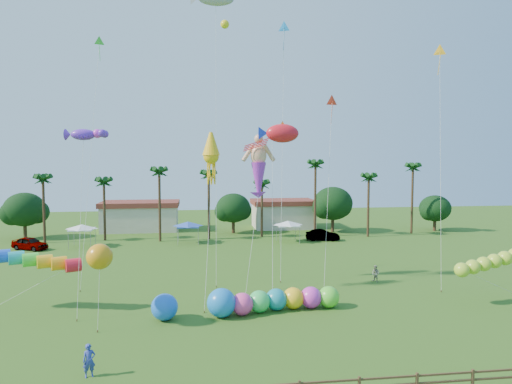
{
  "coord_description": "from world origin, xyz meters",
  "views": [
    {
      "loc": [
        -4.88,
        -26.79,
        11.59
      ],
      "look_at": [
        0.0,
        10.0,
        9.0
      ],
      "focal_mm": 32.0,
      "sensor_mm": 36.0,
      "label": 1
    }
  ],
  "objects": [
    {
      "name": "green_worm",
      "position": [
        15.97,
        6.32,
        2.91
      ],
      "size": [
        9.72,
        1.6,
        3.61
      ],
      "color": "#A7D12E",
      "rests_on": "ground"
    },
    {
      "name": "orange_ball_kite",
      "position": [
        -11.38,
        4.82,
        5.07
      ],
      "size": [
        2.15,
        2.15,
        5.95
      ],
      "color": "orange",
      "rests_on": "ground"
    },
    {
      "name": "buildings_row",
      "position": [
        -3.09,
        50.0,
        2.0
      ],
      "size": [
        35.0,
        7.0,
        4.0
      ],
      "color": "beige",
      "rests_on": "ground"
    },
    {
      "name": "spectator_a",
      "position": [
        -10.62,
        -2.15,
        0.9
      ],
      "size": [
        0.76,
        0.63,
        1.8
      ],
      "primitive_type": "imported",
      "rotation": [
        0.0,
        0.0,
        0.35
      ],
      "color": "#2E3DA1",
      "rests_on": "ground"
    },
    {
      "name": "lobster_kite",
      "position": [
        -13.44,
        9.96,
        13.55
      ],
      "size": [
        3.61,
        4.67,
        14.18
      ],
      "color": "#6929D1",
      "rests_on": "ground"
    },
    {
      "name": "rainbow_tube",
      "position": [
        -16.12,
        8.96,
        3.61
      ],
      "size": [
        8.6,
        2.86,
        4.14
      ],
      "color": "red",
      "rests_on": "ground"
    },
    {
      "name": "ground",
      "position": [
        0.0,
        0.0,
        0.0
      ],
      "size": [
        160.0,
        160.0,
        0.0
      ],
      "primitive_type": "plane",
      "color": "#285116",
      "rests_on": "ground"
    },
    {
      "name": "tree_line",
      "position": [
        3.57,
        44.0,
        4.28
      ],
      "size": [
        69.46,
        8.91,
        11.0
      ],
      "color": "#3A2819",
      "rests_on": "ground"
    },
    {
      "name": "tent_row",
      "position": [
        -6.0,
        36.33,
        2.75
      ],
      "size": [
        31.0,
        4.0,
        0.6
      ],
      "color": "white",
      "rests_on": "ground"
    },
    {
      "name": "delta_kite_yellow",
      "position": [
        17.56,
        13.4,
        21.3
      ],
      "size": [
        1.8,
        3.78,
        22.29
      ],
      "color": "#FFAD1A",
      "rests_on": "ground"
    },
    {
      "name": "merman_kite",
      "position": [
        1.02,
        15.82,
        10.62
      ],
      "size": [
        3.2,
        5.62,
        13.49
      ],
      "color": "#ECA786",
      "rests_on": "ground"
    },
    {
      "name": "spectator_b",
      "position": [
        12.06,
        14.12,
        0.79
      ],
      "size": [
        0.91,
        0.97,
        1.58
      ],
      "primitive_type": "imported",
      "rotation": [
        0.0,
        0.0,
        -1.02
      ],
      "color": "#A59C89",
      "rests_on": "ground"
    },
    {
      "name": "car_b",
      "position": [
        13.23,
        36.54,
        0.79
      ],
      "size": [
        5.02,
        2.46,
        1.58
      ],
      "primitive_type": "imported",
      "rotation": [
        0.0,
        0.0,
        1.4
      ],
      "color": "#4C4C54",
      "rests_on": "ground"
    },
    {
      "name": "caterpillar_inflatable",
      "position": [
        0.64,
        6.93,
        0.9
      ],
      "size": [
        10.57,
        3.22,
        2.15
      ],
      "rotation": [
        0.0,
        0.0,
        0.15
      ],
      "color": "#FB429A",
      "rests_on": "ground"
    },
    {
      "name": "squid_kite",
      "position": [
        -3.55,
        12.33,
        11.92
      ],
      "size": [
        1.74,
        5.9,
        14.07
      ],
      "color": "yellow",
      "rests_on": "ground"
    },
    {
      "name": "delta_kite_blue",
      "position": [
        4.19,
        19.96,
        24.73
      ],
      "size": [
        1.91,
        5.38,
        25.81
      ],
      "color": "blue",
      "rests_on": "ground"
    },
    {
      "name": "delta_kite_green",
      "position": [
        -13.64,
        17.62,
        21.87
      ],
      "size": [
        2.05,
        3.66,
        23.06
      ],
      "color": "green",
      "rests_on": "ground"
    },
    {
      "name": "fish_kite",
      "position": [
        3.09,
        14.76,
        14.06
      ],
      "size": [
        4.62,
        6.66,
        15.02
      ],
      "color": "red",
      "rests_on": "ground"
    },
    {
      "name": "blue_ball",
      "position": [
        -7.2,
        6.15,
        0.97
      ],
      "size": [
        1.93,
        1.93,
        1.93
      ],
      "primitive_type": "sphere",
      "color": "blue",
      "rests_on": "ground"
    },
    {
      "name": "car_a",
      "position": [
        -26.27,
        34.97,
        0.83
      ],
      "size": [
        5.22,
        3.98,
        1.66
      ],
      "primitive_type": "imported",
      "rotation": [
        0.0,
        0.0,
        1.09
      ],
      "color": "#4C4C54",
      "rests_on": "ground"
    },
    {
      "name": "delta_kite_red",
      "position": [
        8.19,
        16.21,
        17.03
      ],
      "size": [
        2.56,
        4.64,
        17.91
      ],
      "color": "red",
      "rests_on": "ground"
    }
  ]
}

